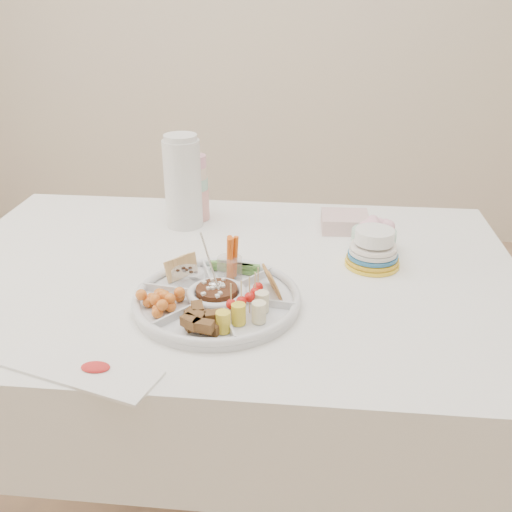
# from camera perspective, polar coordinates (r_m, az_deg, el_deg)

# --- Properties ---
(floor) EXTENTS (4.00, 4.00, 0.00)m
(floor) POSITION_cam_1_polar(r_m,az_deg,el_deg) (1.95, -2.44, -21.60)
(floor) COLOR tan
(floor) RESTS_ON ground
(dining_table) EXTENTS (1.52, 1.02, 0.76)m
(dining_table) POSITION_cam_1_polar(r_m,az_deg,el_deg) (1.69, -2.69, -12.86)
(dining_table) COLOR white
(dining_table) RESTS_ON floor
(party_tray) EXTENTS (0.44, 0.44, 0.04)m
(party_tray) POSITION_cam_1_polar(r_m,az_deg,el_deg) (1.31, -3.92, -4.07)
(party_tray) COLOR white
(party_tray) RESTS_ON dining_table
(bean_dip) EXTENTS (0.11, 0.11, 0.04)m
(bean_dip) POSITION_cam_1_polar(r_m,az_deg,el_deg) (1.31, -3.93, -3.78)
(bean_dip) COLOR black
(bean_dip) RESTS_ON party_tray
(tortillas) EXTENTS (0.11, 0.11, 0.06)m
(tortillas) POSITION_cam_1_polar(r_m,az_deg,el_deg) (1.33, 1.55, -2.54)
(tortillas) COLOR #AE8247
(tortillas) RESTS_ON party_tray
(carrot_cucumber) EXTENTS (0.14, 0.14, 0.11)m
(carrot_cucumber) POSITION_cam_1_polar(r_m,az_deg,el_deg) (1.40, -2.30, -0.05)
(carrot_cucumber) COLOR #E35B13
(carrot_cucumber) RESTS_ON party_tray
(pita_raisins) EXTENTS (0.12, 0.12, 0.06)m
(pita_raisins) POSITION_cam_1_polar(r_m,az_deg,el_deg) (1.39, -7.51, -1.40)
(pita_raisins) COLOR tan
(pita_raisins) RESTS_ON party_tray
(cherries) EXTENTS (0.13, 0.13, 0.05)m
(cherries) POSITION_cam_1_polar(r_m,az_deg,el_deg) (1.29, -9.61, -4.25)
(cherries) COLOR #DA5611
(cherries) RESTS_ON party_tray
(granola_chunks) EXTENTS (0.12, 0.12, 0.05)m
(granola_chunks) POSITION_cam_1_polar(r_m,az_deg,el_deg) (1.20, -5.91, -6.48)
(granola_chunks) COLOR brown
(granola_chunks) RESTS_ON party_tray
(banana_tomato) EXTENTS (0.12, 0.12, 0.08)m
(banana_tomato) POSITION_cam_1_polar(r_m,az_deg,el_deg) (1.21, 0.13, -4.74)
(banana_tomato) COLOR #F9CC63
(banana_tomato) RESTS_ON party_tray
(cup_stack) EXTENTS (0.08, 0.08, 0.21)m
(cup_stack) POSITION_cam_1_polar(r_m,az_deg,el_deg) (1.77, -6.03, 6.96)
(cup_stack) COLOR silver
(cup_stack) RESTS_ON dining_table
(thermos) EXTENTS (0.13, 0.13, 0.28)m
(thermos) POSITION_cam_1_polar(r_m,az_deg,el_deg) (1.72, -7.34, 7.49)
(thermos) COLOR silver
(thermos) RESTS_ON dining_table
(flower_bowl) EXTENTS (0.13, 0.13, 0.09)m
(flower_bowl) POSITION_cam_1_polar(r_m,az_deg,el_deg) (1.59, 11.70, 2.00)
(flower_bowl) COLOR #9CCDAF
(flower_bowl) RESTS_ON dining_table
(napkin_stack) EXTENTS (0.14, 0.12, 0.05)m
(napkin_stack) POSITION_cam_1_polar(r_m,az_deg,el_deg) (1.73, 8.88, 3.40)
(napkin_stack) COLOR beige
(napkin_stack) RESTS_ON dining_table
(plate_stack) EXTENTS (0.18, 0.18, 0.09)m
(plate_stack) POSITION_cam_1_polar(r_m,az_deg,el_deg) (1.51, 11.65, 0.64)
(plate_stack) COLOR yellow
(plate_stack) RESTS_ON dining_table
(placemat) EXTENTS (0.33, 0.19, 0.01)m
(placemat) POSITION_cam_1_polar(r_m,az_deg,el_deg) (1.17, -17.12, -10.72)
(placemat) COLOR silver
(placemat) RESTS_ON dining_table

